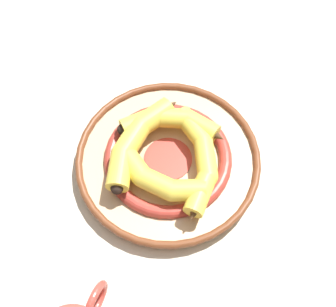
# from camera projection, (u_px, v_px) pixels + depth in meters

# --- Properties ---
(ground_plane) EXTENTS (2.80, 2.80, 0.00)m
(ground_plane) POSITION_uv_depth(u_px,v_px,m) (170.00, 159.00, 0.79)
(ground_plane) COLOR beige
(decorative_bowl) EXTENTS (0.30, 0.30, 0.04)m
(decorative_bowl) POSITION_uv_depth(u_px,v_px,m) (168.00, 160.00, 0.77)
(decorative_bowl) COLOR tan
(decorative_bowl) RESTS_ON ground_plane
(banana_a) EXTENTS (0.17, 0.13, 0.04)m
(banana_a) POSITION_uv_depth(u_px,v_px,m) (137.00, 140.00, 0.75)
(banana_a) COLOR yellow
(banana_a) RESTS_ON decorative_bowl
(banana_b) EXTENTS (0.11, 0.15, 0.03)m
(banana_b) POSITION_uv_depth(u_px,v_px,m) (157.00, 179.00, 0.72)
(banana_b) COLOR yellow
(banana_b) RESTS_ON decorative_bowl
(banana_c) EXTENTS (0.10, 0.19, 0.03)m
(banana_c) POSITION_uv_depth(u_px,v_px,m) (200.00, 161.00, 0.73)
(banana_c) COLOR yellow
(banana_c) RESTS_ON decorative_bowl
(banana_d) EXTENTS (0.16, 0.11, 0.03)m
(banana_d) POSITION_uv_depth(u_px,v_px,m) (172.00, 122.00, 0.76)
(banana_d) COLOR yellow
(banana_d) RESTS_ON decorative_bowl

